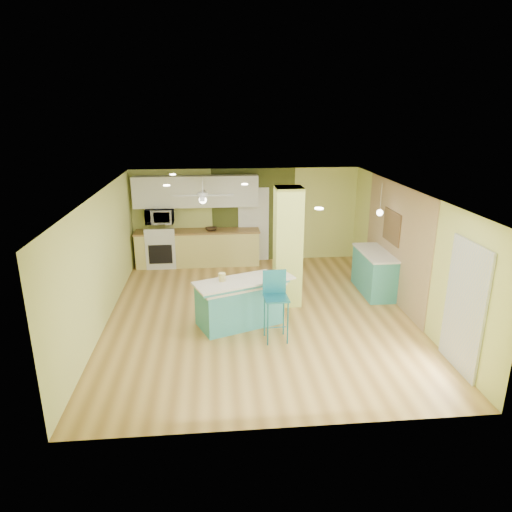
# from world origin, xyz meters

# --- Properties ---
(floor) EXTENTS (6.00, 7.00, 0.01)m
(floor) POSITION_xyz_m (0.00, 0.00, -0.01)
(floor) COLOR olive
(floor) RESTS_ON ground
(ceiling) EXTENTS (6.00, 7.00, 0.01)m
(ceiling) POSITION_xyz_m (0.00, 0.00, 2.50)
(ceiling) COLOR white
(ceiling) RESTS_ON wall_back
(wall_back) EXTENTS (6.00, 0.01, 2.50)m
(wall_back) POSITION_xyz_m (0.00, 3.50, 1.25)
(wall_back) COLOR #D5DD76
(wall_back) RESTS_ON floor
(wall_front) EXTENTS (6.00, 0.01, 2.50)m
(wall_front) POSITION_xyz_m (0.00, -3.50, 1.25)
(wall_front) COLOR #D5DD76
(wall_front) RESTS_ON floor
(wall_left) EXTENTS (0.01, 7.00, 2.50)m
(wall_left) POSITION_xyz_m (-3.00, 0.00, 1.25)
(wall_left) COLOR #D5DD76
(wall_left) RESTS_ON floor
(wall_right) EXTENTS (0.01, 7.00, 2.50)m
(wall_right) POSITION_xyz_m (3.00, 0.00, 1.25)
(wall_right) COLOR #D5DD76
(wall_right) RESTS_ON floor
(wood_panel) EXTENTS (0.02, 3.40, 2.50)m
(wood_panel) POSITION_xyz_m (2.99, 0.60, 1.25)
(wood_panel) COLOR #9C7C59
(wood_panel) RESTS_ON floor
(olive_accent) EXTENTS (2.20, 0.02, 2.50)m
(olive_accent) POSITION_xyz_m (0.20, 3.49, 1.25)
(olive_accent) COLOR #454D1E
(olive_accent) RESTS_ON floor
(interior_door) EXTENTS (0.82, 0.05, 2.00)m
(interior_door) POSITION_xyz_m (0.20, 3.46, 1.00)
(interior_door) COLOR white
(interior_door) RESTS_ON floor
(french_door) EXTENTS (0.04, 1.08, 2.10)m
(french_door) POSITION_xyz_m (2.97, -2.30, 1.05)
(french_door) COLOR silver
(french_door) RESTS_ON floor
(column) EXTENTS (0.55, 0.55, 2.50)m
(column) POSITION_xyz_m (0.65, 0.50, 1.25)
(column) COLOR #C6D462
(column) RESTS_ON floor
(kitchen_run) EXTENTS (3.25, 0.63, 0.94)m
(kitchen_run) POSITION_xyz_m (-1.30, 3.20, 0.47)
(kitchen_run) COLOR #DDD073
(kitchen_run) RESTS_ON floor
(stove) EXTENTS (0.76, 0.66, 1.08)m
(stove) POSITION_xyz_m (-2.25, 3.19, 0.46)
(stove) COLOR silver
(stove) RESTS_ON floor
(upper_cabinets) EXTENTS (3.20, 0.34, 0.80)m
(upper_cabinets) POSITION_xyz_m (-1.30, 3.32, 1.95)
(upper_cabinets) COLOR white
(upper_cabinets) RESTS_ON wall_back
(microwave) EXTENTS (0.70, 0.48, 0.39)m
(microwave) POSITION_xyz_m (-2.25, 3.20, 1.35)
(microwave) COLOR white
(microwave) RESTS_ON wall_back
(ceiling_fan) EXTENTS (1.41, 1.41, 0.61)m
(ceiling_fan) POSITION_xyz_m (-1.10, 2.00, 2.08)
(ceiling_fan) COLOR silver
(ceiling_fan) RESTS_ON ceiling
(pendant_lamp) EXTENTS (0.14, 0.14, 0.69)m
(pendant_lamp) POSITION_xyz_m (2.65, 0.75, 1.88)
(pendant_lamp) COLOR silver
(pendant_lamp) RESTS_ON ceiling
(wall_decor) EXTENTS (0.03, 0.90, 0.70)m
(wall_decor) POSITION_xyz_m (2.96, 0.80, 1.55)
(wall_decor) COLOR brown
(wall_decor) RESTS_ON wood_panel
(peninsula) EXTENTS (1.97, 1.54, 0.99)m
(peninsula) POSITION_xyz_m (-0.41, -0.42, 0.46)
(peninsula) COLOR teal
(peninsula) RESTS_ON floor
(bar_stool) EXTENTS (0.44, 0.44, 1.27)m
(bar_stool) POSITION_xyz_m (0.19, -1.04, 0.85)
(bar_stool) COLOR #1B677C
(bar_stool) RESTS_ON floor
(side_counter) EXTENTS (0.63, 1.49, 0.96)m
(side_counter) POSITION_xyz_m (2.70, 0.91, 0.48)
(side_counter) COLOR teal
(side_counter) RESTS_ON floor
(fruit_bowl) EXTENTS (0.34, 0.34, 0.08)m
(fruit_bowl) POSITION_xyz_m (-0.94, 3.16, 0.98)
(fruit_bowl) COLOR #352415
(fruit_bowl) RESTS_ON kitchen_run
(canister) EXTENTS (0.13, 0.13, 0.15)m
(canister) POSITION_xyz_m (-0.73, -0.29, 0.93)
(canister) COLOR yellow
(canister) RESTS_ON peninsula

